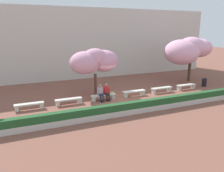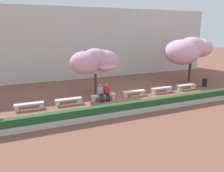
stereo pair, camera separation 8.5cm
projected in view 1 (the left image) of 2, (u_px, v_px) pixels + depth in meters
name	position (u px, v px, depth m)	size (l,w,h in m)	color
ground_plane	(119.00, 98.00, 17.59)	(100.00, 100.00, 0.00)	brown
building_facade	(84.00, 43.00, 25.56)	(31.08, 4.00, 7.64)	beige
stone_bench_west_end	(29.00, 105.00, 14.95)	(1.94, 0.42, 0.45)	beige
stone_bench_near_west	(69.00, 100.00, 15.97)	(1.94, 0.42, 0.45)	beige
stone_bench_center	(103.00, 96.00, 17.00)	(1.94, 0.42, 0.45)	beige
stone_bench_near_east	(134.00, 92.00, 18.02)	(1.94, 0.42, 0.45)	beige
stone_bench_east_end	(162.00, 89.00, 19.05)	(1.94, 0.42, 0.45)	beige
stone_bench_far_east	(186.00, 86.00, 20.07)	(1.94, 0.42, 0.45)	beige
person_seated_left	(100.00, 92.00, 16.76)	(0.51, 0.68, 1.29)	black
person_seated_right	(107.00, 91.00, 16.95)	(0.51, 0.69, 1.29)	black
handbag	(112.00, 92.00, 17.21)	(0.30, 0.15, 0.34)	tan
cherry_tree_main	(94.00, 61.00, 17.87)	(4.12, 2.46, 3.88)	#473323
cherry_tree_secondary	(188.00, 50.00, 22.65)	(5.10, 3.70, 4.62)	#473323
planter_hedge_foreground	(140.00, 107.00, 14.48)	(19.99, 0.50, 0.80)	beige
trash_bin	(204.00, 82.00, 21.12)	(0.44, 0.44, 0.78)	black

